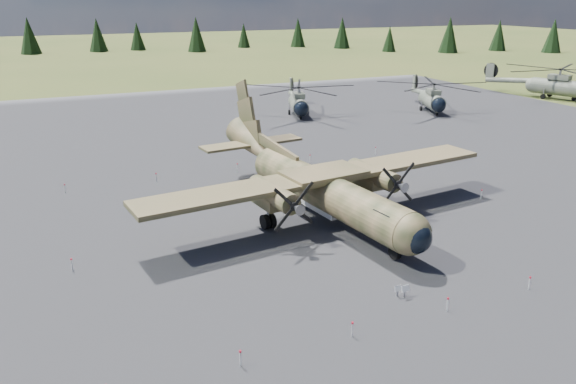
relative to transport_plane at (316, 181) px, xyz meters
name	(u,v)px	position (x,y,z in m)	size (l,w,h in m)	color
ground	(308,229)	(-1.88, -2.49, -2.81)	(500.00, 500.00, 0.00)	brown
apron	(259,190)	(-1.88, 7.51, -2.81)	(120.00, 120.00, 0.04)	#5C5C61
transport_plane	(316,181)	(0.00, 0.00, 0.00)	(29.72, 26.86, 9.78)	#383F22
helicopter_near	(298,95)	(15.31, 36.29, 0.23)	(21.17, 21.42, 4.28)	gray
helicopter_mid	(432,92)	(34.77, 30.75, 0.27)	(21.99, 21.99, 4.35)	gray
helicopter_far	(556,77)	(61.12, 31.83, 0.82)	(26.04, 26.04, 5.12)	gray
info_placard_left	(398,290)	(-1.46, -13.56, -2.34)	(0.46, 0.22, 0.71)	gray
info_placard_right	(405,290)	(-1.15, -13.82, -2.28)	(0.51, 0.22, 0.79)	gray
barrier_fence	(302,224)	(-2.34, -2.57, -2.30)	(33.12, 29.62, 0.85)	silver
treeline	(287,160)	(-2.55, -0.15, 2.01)	(327.51, 326.01, 10.97)	black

